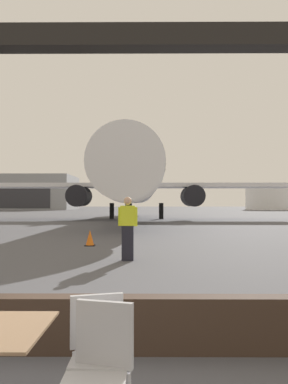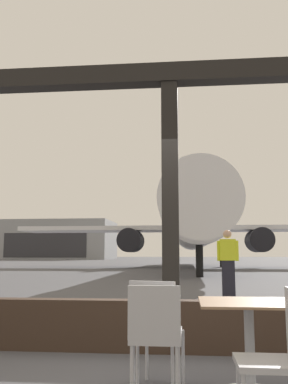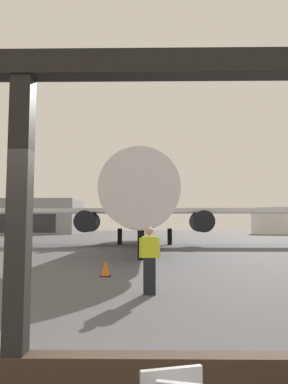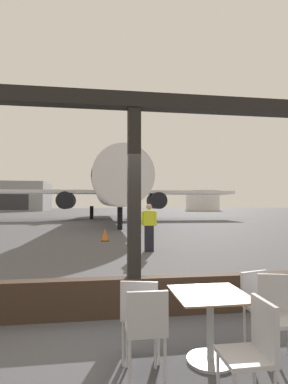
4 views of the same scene
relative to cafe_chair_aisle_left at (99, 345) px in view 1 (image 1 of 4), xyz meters
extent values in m
plane|color=#4C4C51|center=(-1.41, 41.23, -0.54)|extent=(220.00, 220.00, 0.00)
cube|color=#B2B2B7|center=(0.02, -0.08, -0.07)|extent=(0.40, 0.40, 0.04)
cube|color=#B2B2B7|center=(-0.03, 0.10, 0.15)|extent=(0.40, 0.14, 0.39)
cylinder|color=#B2B2B7|center=(0.14, 0.13, -0.30)|extent=(0.03, 0.03, 0.47)
cylinder|color=#B2B2B7|center=(-0.19, 0.04, -0.30)|extent=(0.03, 0.03, 0.47)
cube|color=#B2B2B7|center=(0.02, -0.39, -0.08)|extent=(0.40, 0.40, 0.04)
cube|color=#B2B2B7|center=(0.07, -0.22, 0.16)|extent=(0.40, 0.14, 0.44)
cylinder|color=silver|center=(-0.61, 31.24, 2.95)|extent=(3.87, 29.62, 3.87)
cone|color=silver|center=(-0.61, 15.13, 2.95)|extent=(3.68, 2.60, 3.68)
cylinder|color=black|center=(-0.61, 17.03, 3.10)|extent=(3.95, 0.90, 3.95)
cube|color=silver|center=(-8.35, 32.40, 2.65)|extent=(13.54, 4.20, 0.36)
cube|color=silver|center=(7.13, 32.40, 2.65)|extent=(13.54, 4.20, 0.36)
cylinder|color=black|center=(-5.75, 31.00, 1.65)|extent=(1.90, 3.20, 1.90)
cylinder|color=black|center=(4.52, 31.00, 1.65)|extent=(1.90, 3.20, 1.90)
cube|color=black|center=(-0.61, 44.55, 7.29)|extent=(0.36, 4.40, 5.20)
cylinder|color=black|center=(-0.61, 17.33, 0.24)|extent=(0.36, 0.36, 1.55)
cylinder|color=black|center=(-3.01, 33.40, 0.24)|extent=(0.44, 0.44, 1.55)
cylinder|color=black|center=(1.79, 33.40, 0.24)|extent=(0.44, 0.44, 1.55)
cube|color=black|center=(-0.16, 7.47, -0.06)|extent=(0.32, 0.20, 0.95)
cube|color=yellow|center=(-0.16, 7.47, 0.69)|extent=(0.40, 0.22, 0.55)
sphere|color=tan|center=(-0.16, 7.47, 1.09)|extent=(0.22, 0.22, 0.22)
cylinder|color=yellow|center=(-0.39, 7.56, 0.66)|extent=(0.09, 0.09, 0.52)
cylinder|color=yellow|center=(0.06, 7.39, 0.66)|extent=(0.09, 0.09, 0.52)
cone|color=orange|center=(-1.72, 10.92, -0.25)|extent=(0.32, 0.32, 0.58)
cube|color=black|center=(-1.72, 10.92, -0.52)|extent=(0.36, 0.36, 0.03)
cube|color=gray|center=(-28.43, 84.33, 3.39)|extent=(23.37, 15.06, 7.86)
cube|color=#2D2D33|center=(-28.43, 76.75, 2.21)|extent=(16.36, 0.10, 4.71)
cylinder|color=white|center=(27.94, 82.05, 2.40)|extent=(9.82, 9.82, 5.88)
camera|label=1|loc=(0.35, -2.75, 1.04)|focal=34.88mm
camera|label=2|loc=(-1.22, -3.91, 0.59)|focal=40.07mm
camera|label=3|loc=(-0.16, -2.30, 1.23)|focal=34.60mm
camera|label=4|loc=(-1.93, -3.45, 1.18)|focal=28.09mm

